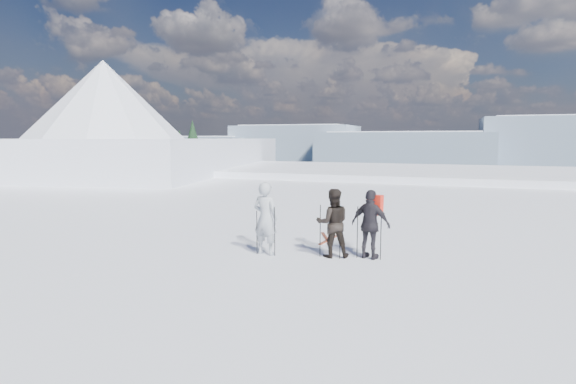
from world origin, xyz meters
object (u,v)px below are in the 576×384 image
(skis_loose, at_px, (329,238))
(skier_dark, at_px, (333,223))
(skier_grey, at_px, (265,218))
(skier_pack, at_px, (371,224))

(skis_loose, bearing_deg, skier_dark, -72.63)
(skier_dark, distance_m, skis_loose, 2.26)
(skier_grey, xyz_separation_m, skier_pack, (2.71, 0.50, -0.08))
(skier_grey, xyz_separation_m, skier_dark, (1.75, 0.34, -0.07))
(skier_dark, xyz_separation_m, skis_loose, (-0.62, 1.99, -0.88))
(skier_dark, bearing_deg, skis_loose, -93.26)
(skier_dark, relative_size, skier_pack, 1.01)
(skier_dark, relative_size, skis_loose, 1.06)
(skier_grey, relative_size, skis_loose, 1.15)
(skier_dark, bearing_deg, skier_grey, -9.51)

